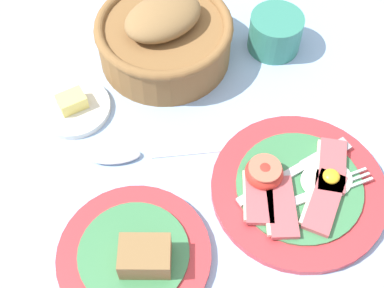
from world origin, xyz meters
The scene contains 7 objects.
ground_plane centered at (0.00, 0.00, 0.00)m, with size 3.00×3.00×0.00m, color #93B2DB.
breakfast_plate centered at (0.06, -0.01, 0.01)m, with size 0.24×0.24×0.04m.
bread_plate centered at (-0.18, -0.04, 0.01)m, with size 0.20×0.20×0.05m.
sugar_cup centered at (0.13, 0.25, 0.03)m, with size 0.08×0.08×0.06m.
bread_basket centered at (-0.04, 0.28, 0.05)m, with size 0.21×0.21×0.11m.
butter_dish centered at (-0.21, 0.22, 0.01)m, with size 0.11×0.11×0.03m.
teaspoon_by_saucer centered at (-0.14, 0.11, 0.01)m, with size 0.19×0.06×0.01m.
Camera 1 is at (-0.18, -0.30, 0.65)m, focal length 50.00 mm.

